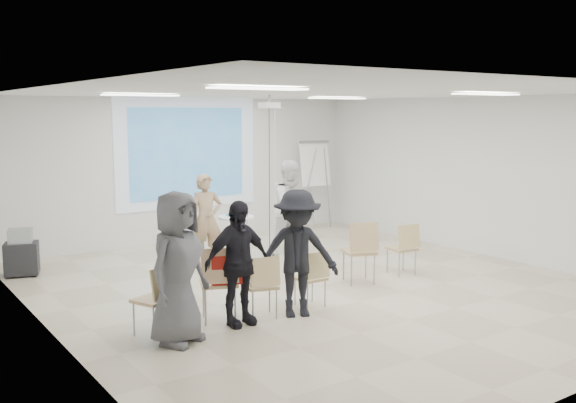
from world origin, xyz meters
TOP-DOWN VIEW (x-y plane):
  - floor at (0.00, 0.00)m, footprint 8.00×9.00m
  - ceiling at (0.00, 0.00)m, footprint 8.00×9.00m
  - wall_back at (0.00, 4.55)m, footprint 8.00×0.10m
  - wall_left at (-4.05, 0.00)m, footprint 0.10×9.00m
  - wall_right at (4.05, 0.00)m, footprint 0.10×9.00m
  - projection_halo at (0.00, 4.49)m, footprint 3.20×0.01m
  - projection_image at (0.00, 4.47)m, footprint 2.60×0.01m
  - pedestal_table at (-0.06, 2.39)m, footprint 0.83×0.83m
  - player_left at (-0.69, 2.38)m, footprint 0.74×0.57m
  - player_right at (1.01, 2.11)m, footprint 0.97×0.78m
  - controller_left at (-0.51, 2.63)m, footprint 0.06×0.12m
  - controller_right at (0.83, 2.36)m, footprint 0.04×0.12m
  - chair_far_left at (-2.95, -0.67)m, footprint 0.55×0.56m
  - chair_left_mid at (-2.09, -0.66)m, footprint 0.63×0.65m
  - chair_left_inner at (-1.55, -0.85)m, footprint 0.50×0.52m
  - chair_center at (-0.71, -0.83)m, footprint 0.38×0.41m
  - chair_right_inner at (0.66, -0.27)m, footprint 0.62×0.64m
  - chair_right_far at (1.62, -0.27)m, footprint 0.47×0.49m
  - red_jacket at (-2.06, -0.80)m, footprint 0.39×0.23m
  - laptop at (-1.53, -0.76)m, footprint 0.36×0.31m
  - audience_left at (-1.94, -0.87)m, footprint 1.10×0.69m
  - audience_mid at (-1.10, -1.01)m, footprint 1.42×1.12m
  - audience_outer at (-2.84, -1.04)m, footprint 1.18×1.04m
  - flipchart_easel at (2.96, 3.98)m, footprint 0.89×0.68m
  - av_cart at (-3.64, 3.34)m, footprint 0.63×0.57m
  - ceiling_projector at (0.10, 1.49)m, footprint 0.30×0.25m
  - fluor_panel_nw at (-2.00, 2.00)m, footprint 1.20×0.30m
  - fluor_panel_ne at (2.00, 2.00)m, footprint 1.20×0.30m
  - fluor_panel_sw at (-2.00, -1.50)m, footprint 1.20×0.30m
  - fluor_panel_se at (2.00, -1.50)m, footprint 1.20×0.30m

SIDE VIEW (x-z plane):
  - floor at x=0.00m, z-range -0.10..0.00m
  - av_cart at x=-3.64m, z-range -0.03..0.76m
  - laptop at x=-1.53m, z-range 0.44..0.47m
  - pedestal_table at x=-0.06m, z-range 0.05..0.87m
  - chair_center at x=-0.71m, z-range 0.07..0.87m
  - chair_left_inner at x=-1.55m, z-range 0.08..0.93m
  - chair_far_left at x=-2.95m, z-range 0.08..0.96m
  - chair_right_far at x=1.62m, z-range 0.08..0.96m
  - chair_left_mid at x=-2.09m, z-range 0.09..1.10m
  - chair_right_inner at x=0.66m, z-range 0.09..1.10m
  - red_jacket at x=-2.06m, z-range 0.53..0.91m
  - player_left at x=-0.69m, z-range 0.00..1.83m
  - audience_left at x=-1.94m, z-range 0.00..1.85m
  - audience_mid at x=-1.10m, z-range 0.00..1.93m
  - player_right at x=1.01m, z-range 0.00..1.99m
  - audience_outer at x=-2.84m, z-range 0.00..2.03m
  - controller_left at x=-0.51m, z-range 1.19..1.23m
  - controller_right at x=0.83m, z-range 1.32..1.36m
  - wall_back at x=0.00m, z-range 0.00..3.00m
  - wall_left at x=-4.05m, z-range 0.00..3.00m
  - wall_right at x=4.05m, z-range 0.00..3.00m
  - flipchart_easel at x=2.96m, z-range 0.49..2.55m
  - projection_halo at x=0.00m, z-range 0.70..3.00m
  - projection_image at x=0.00m, z-range 0.90..2.80m
  - ceiling_projector at x=0.10m, z-range 1.19..4.19m
  - fluor_panel_nw at x=-2.00m, z-range 2.96..2.98m
  - fluor_panel_ne at x=2.00m, z-range 2.96..2.98m
  - fluor_panel_sw at x=-2.00m, z-range 2.96..2.98m
  - fluor_panel_se at x=2.00m, z-range 2.96..2.98m
  - ceiling at x=0.00m, z-range 3.00..3.10m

